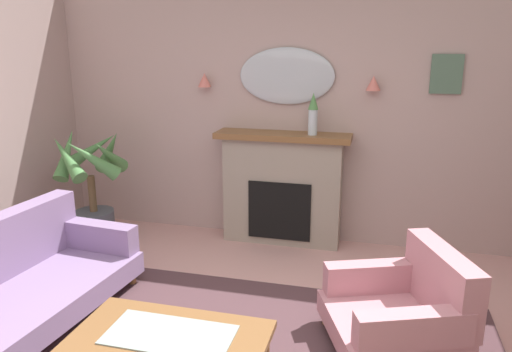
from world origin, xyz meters
name	(u,v)px	position (x,y,z in m)	size (l,w,h in m)	color
wall_back	(312,107)	(0.00, 2.59, 1.40)	(6.46, 0.10, 2.80)	#B29993
fireplace	(282,189)	(-0.25, 2.37, 0.57)	(1.36, 0.36, 1.16)	gray
mantel_vase_right	(313,113)	(0.05, 2.34, 1.37)	(0.10, 0.10, 0.41)	silver
wall_mirror	(286,76)	(-0.25, 2.51, 1.71)	(0.96, 0.06, 0.56)	#B2BCC6
wall_sconce_left	(205,80)	(-1.10, 2.46, 1.66)	(0.14, 0.14, 0.14)	#D17066
wall_sconce_right	(373,83)	(0.60, 2.46, 1.66)	(0.14, 0.14, 0.14)	#D17066
framed_picture	(447,74)	(1.25, 2.52, 1.75)	(0.28, 0.03, 0.36)	#4C6B56
coffee_table	(170,344)	(-0.38, -0.15, 0.38)	(1.10, 0.60, 0.45)	brown
floral_couch	(18,282)	(-1.84, 0.38, 0.32)	(1.01, 1.78, 0.76)	gray
armchair_by_coffee_table	(404,308)	(0.92, 0.73, 0.31)	(1.06, 1.04, 0.71)	#B77A84
potted_plant_corner_palm	(92,186)	(-2.12, 1.84, 0.62)	(0.78, 0.79, 1.21)	#474C56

